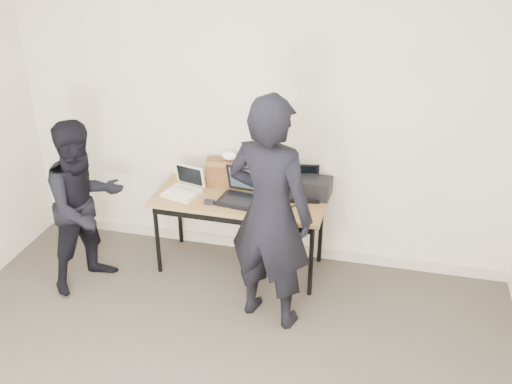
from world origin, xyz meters
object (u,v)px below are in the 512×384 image
(desk, at_px, (239,204))
(laptop_center, at_px, (242,193))
(laptop_beige, at_px, (184,189))
(equipment_box, at_px, (315,187))
(leather_satchel, at_px, (227,172))
(laptop_right, at_px, (299,188))
(person_observer, at_px, (85,206))
(person_typist, at_px, (270,214))

(desk, bearing_deg, laptop_center, -38.96)
(laptop_beige, bearing_deg, equipment_box, 25.75)
(desk, relative_size, leather_satchel, 3.94)
(laptop_right, height_order, leather_satchel, same)
(person_observer, bearing_deg, laptop_center, -39.35)
(leather_satchel, distance_m, person_observer, 1.26)
(leather_satchel, height_order, person_typist, person_typist)
(laptop_right, distance_m, person_typist, 0.83)
(laptop_beige, bearing_deg, person_observer, -133.27)
(equipment_box, bearing_deg, laptop_center, -160.42)
(desk, xyz_separation_m, person_typist, (0.40, -0.61, 0.28))
(desk, height_order, person_observer, person_observer)
(laptop_right, xyz_separation_m, leather_satchel, (-0.67, 0.03, 0.07))
(desk, relative_size, laptop_right, 3.80)
(laptop_right, relative_size, person_observer, 0.27)
(desk, relative_size, laptop_beige, 4.31)
(laptop_right, bearing_deg, person_typist, -106.68)
(leather_satchel, height_order, person_observer, person_observer)
(laptop_right, bearing_deg, person_observer, -168.20)
(leather_satchel, relative_size, person_typist, 0.20)
(desk, relative_size, person_observer, 1.01)
(laptop_beige, height_order, laptop_right, laptop_right)
(equipment_box, bearing_deg, desk, -163.06)
(laptop_center, relative_size, equipment_box, 1.42)
(desk, bearing_deg, leather_satchel, 129.21)
(laptop_beige, bearing_deg, laptop_center, 15.93)
(person_observer, bearing_deg, laptop_beige, -27.68)
(laptop_beige, bearing_deg, leather_satchel, 54.45)
(desk, distance_m, laptop_center, 0.13)
(laptop_center, xyz_separation_m, laptop_right, (0.47, 0.22, -0.00))
(laptop_right, relative_size, leather_satchel, 1.04)
(leather_satchel, xyz_separation_m, person_typist, (0.58, -0.84, 0.09))
(leather_satchel, bearing_deg, person_observer, -154.08)
(laptop_right, height_order, person_typist, person_typist)
(laptop_right, height_order, person_observer, person_observer)
(laptop_center, xyz_separation_m, person_observer, (-1.23, -0.47, -0.03))
(equipment_box, bearing_deg, leather_satchel, 177.47)
(laptop_center, distance_m, laptop_right, 0.51)
(desk, xyz_separation_m, laptop_center, (0.03, -0.02, 0.12))
(desk, height_order, laptop_center, laptop_center)
(desk, distance_m, equipment_box, 0.67)
(leather_satchel, bearing_deg, desk, -61.05)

